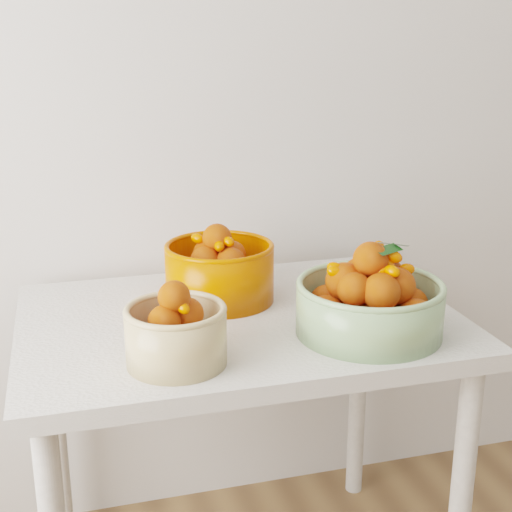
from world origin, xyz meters
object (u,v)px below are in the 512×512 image
object	(u,v)px
table	(240,353)
bowl_orange	(219,271)
bowl_cream	(176,333)
bowl_green	(370,302)

from	to	relation	value
table	bowl_orange	size ratio (longest dim) A/B	3.42
bowl_cream	bowl_green	size ratio (longest dim) A/B	0.67
table	bowl_green	size ratio (longest dim) A/B	2.59
bowl_cream	bowl_orange	xyz separation A→B (m)	(0.16, 0.32, 0.01)
bowl_cream	bowl_green	world-z (taller)	bowl_green
bowl_cream	table	bearing A→B (deg)	49.28
bowl_cream	bowl_green	bearing A→B (deg)	5.00
table	bowl_green	distance (m)	0.34
bowl_cream	bowl_orange	distance (m)	0.36
bowl_green	table	bearing A→B (deg)	145.11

